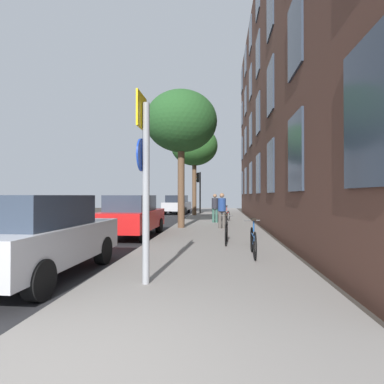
{
  "coord_description": "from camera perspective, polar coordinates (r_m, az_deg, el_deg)",
  "views": [
    {
      "loc": [
        1.36,
        -2.44,
        1.63
      ],
      "look_at": [
        0.09,
        11.03,
        1.78
      ],
      "focal_mm": 28.42,
      "sensor_mm": 36.0,
      "label": 1
    }
  ],
  "objects": [
    {
      "name": "sidewalk",
      "position": [
        17.51,
        4.52,
        -5.76
      ],
      "size": [
        4.2,
        38.0,
        0.12
      ],
      "primitive_type": "cube",
      "color": "gray",
      "rests_on": "ground"
    },
    {
      "name": "bicycle_0",
      "position": [
        7.8,
        11.43,
        -8.99
      ],
      "size": [
        0.42,
        1.71,
        0.95
      ],
      "color": "black",
      "rests_on": "sidewalk"
    },
    {
      "name": "tree_near",
      "position": [
        14.61,
        -2.05,
        12.96
      ],
      "size": [
        3.37,
        3.37,
        6.41
      ],
      "color": "brown",
      "rests_on": "sidewalk"
    },
    {
      "name": "car_0",
      "position": [
        6.69,
        -26.88,
        -7.32
      ],
      "size": [
        1.78,
        3.97,
        1.62
      ],
      "color": "#B7B7BC",
      "rests_on": "road_asphalt"
    },
    {
      "name": "tree_far",
      "position": [
        23.48,
        0.43,
        8.57
      ],
      "size": [
        3.56,
        3.56,
        6.81
      ],
      "color": "brown",
      "rests_on": "sidewalk"
    },
    {
      "name": "ground_plane",
      "position": [
        17.91,
        -6.8,
        -5.84
      ],
      "size": [
        41.8,
        41.8,
        0.0
      ],
      "primitive_type": "plane",
      "color": "#332D28"
    },
    {
      "name": "bicycle_1",
      "position": [
        9.66,
        6.46,
        -7.41
      ],
      "size": [
        0.42,
        1.62,
        0.94
      ],
      "color": "black",
      "rests_on": "sidewalk"
    },
    {
      "name": "bicycle_2",
      "position": [
        17.05,
        5.89,
        -4.48
      ],
      "size": [
        0.54,
        1.68,
        0.93
      ],
      "color": "black",
      "rests_on": "sidewalk"
    },
    {
      "name": "building_facade",
      "position": [
        17.95,
        13.16,
        17.1
      ],
      "size": [
        0.56,
        27.0,
        14.14
      ],
      "color": "#513328",
      "rests_on": "ground"
    },
    {
      "name": "car_1",
      "position": [
        12.08,
        -11.12,
        -4.35
      ],
      "size": [
        1.77,
        4.18,
        1.62
      ],
      "color": "red",
      "rests_on": "road_asphalt"
    },
    {
      "name": "car_2",
      "position": [
        26.69,
        -2.79,
        -2.31
      ],
      "size": [
        2.04,
        4.56,
        1.62
      ],
      "color": "#B7B7BC",
      "rests_on": "road_asphalt"
    },
    {
      "name": "sign_post",
      "position": [
        5.27,
        -8.89,
        3.39
      ],
      "size": [
        0.16,
        0.6,
        3.25
      ],
      "color": "gray",
      "rests_on": "sidewalk"
    },
    {
      "name": "pedestrian_0",
      "position": [
        13.94,
        5.63,
        -3.04
      ],
      "size": [
        0.42,
        0.42,
        1.61
      ],
      "color": "#4C4742",
      "rests_on": "sidewalk"
    },
    {
      "name": "road_asphalt",
      "position": [
        18.47,
        -13.22,
        -5.65
      ],
      "size": [
        7.0,
        38.0,
        0.01
      ],
      "primitive_type": "cube",
      "color": "#232326",
      "rests_on": "ground"
    },
    {
      "name": "pedestrian_1",
      "position": [
        16.91,
        4.33,
        -2.66
      ],
      "size": [
        0.49,
        0.49,
        1.59
      ],
      "color": "#33594C",
      "rests_on": "sidewalk"
    },
    {
      "name": "traffic_light",
      "position": [
        25.4,
        1.3,
        1.32
      ],
      "size": [
        0.43,
        0.24,
        3.46
      ],
      "color": "black",
      "rests_on": "sidewalk"
    },
    {
      "name": "bicycle_3",
      "position": [
        18.7,
        6.43,
        -4.19
      ],
      "size": [
        0.54,
        1.62,
        0.89
      ],
      "color": "black",
      "rests_on": "sidewalk"
    }
  ]
}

